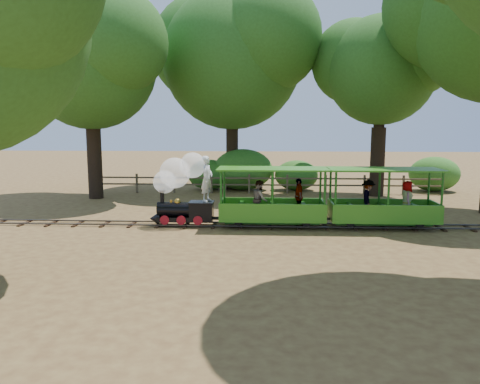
{
  "coord_description": "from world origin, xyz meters",
  "views": [
    {
      "loc": [
        -0.19,
        -16.41,
        3.68
      ],
      "look_at": [
        -1.09,
        0.5,
        1.17
      ],
      "focal_mm": 35.0,
      "sensor_mm": 36.0,
      "label": 1
    }
  ],
  "objects_px": {
    "locomotive": "(182,183)",
    "carriage_rear": "(383,204)",
    "carriage_front": "(274,203)",
    "fence": "(268,182)"
  },
  "relations": [
    {
      "from": "carriage_front",
      "to": "carriage_rear",
      "type": "distance_m",
      "value": 3.85
    },
    {
      "from": "locomotive",
      "to": "carriage_front",
      "type": "xyz_separation_m",
      "value": [
        3.3,
        -0.09,
        -0.68
      ]
    },
    {
      "from": "carriage_front",
      "to": "carriage_rear",
      "type": "height_order",
      "value": "same"
    },
    {
      "from": "carriage_front",
      "to": "locomotive",
      "type": "bearing_deg",
      "value": 178.4
    },
    {
      "from": "carriage_front",
      "to": "fence",
      "type": "xyz_separation_m",
      "value": [
        -0.14,
        8.01,
        -0.27
      ]
    },
    {
      "from": "locomotive",
      "to": "fence",
      "type": "bearing_deg",
      "value": 68.25
    },
    {
      "from": "carriage_front",
      "to": "fence",
      "type": "distance_m",
      "value": 8.02
    },
    {
      "from": "carriage_front",
      "to": "carriage_rear",
      "type": "xyz_separation_m",
      "value": [
        3.85,
        0.05,
        0.0
      ]
    },
    {
      "from": "locomotive",
      "to": "carriage_rear",
      "type": "bearing_deg",
      "value": -0.3
    },
    {
      "from": "locomotive",
      "to": "carriage_front",
      "type": "relative_size",
      "value": 0.69
    }
  ]
}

